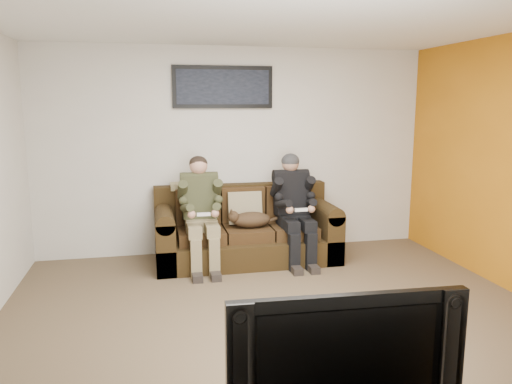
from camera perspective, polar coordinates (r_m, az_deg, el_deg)
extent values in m
plane|color=brown|center=(4.59, 2.75, -14.43)|extent=(5.00, 5.00, 0.00)
plane|color=silver|center=(4.23, 3.07, 19.55)|extent=(5.00, 5.00, 0.00)
plane|color=beige|center=(6.40, -2.32, 4.70)|extent=(5.00, 0.00, 5.00)
plane|color=beige|center=(2.17, 18.54, -6.71)|extent=(5.00, 0.00, 5.00)
cube|color=#2F200E|center=(6.15, -1.08, -6.48)|extent=(2.18, 0.94, 0.30)
cube|color=#2F200E|center=(6.39, -1.74, -1.70)|extent=(2.18, 0.20, 0.59)
cube|color=#2F200E|center=(6.00, -10.37, -5.58)|extent=(0.22, 0.94, 0.59)
cube|color=#2F200E|center=(6.36, 7.66, -4.61)|extent=(0.22, 0.94, 0.59)
cylinder|color=#2F200E|center=(5.93, -10.46, -2.81)|extent=(0.22, 0.94, 0.22)
cylinder|color=#2F200E|center=(6.29, 7.72, -1.98)|extent=(0.22, 0.94, 0.22)
cube|color=#382411|center=(5.96, -6.32, -4.89)|extent=(0.54, 0.59, 0.14)
cube|color=#382411|center=(6.17, -6.65, -1.64)|extent=(0.54, 0.14, 0.44)
cube|color=#382411|center=(6.04, -1.00, -4.63)|extent=(0.54, 0.59, 0.14)
cube|color=#382411|center=(6.24, -1.51, -1.43)|extent=(0.54, 0.14, 0.44)
cube|color=#382411|center=(6.17, 4.14, -4.34)|extent=(0.54, 0.59, 0.14)
cube|color=#382411|center=(6.37, 3.47, -1.21)|extent=(0.54, 0.14, 0.44)
cube|color=#8C7D5C|center=(6.14, -1.31, -1.82)|extent=(0.42, 0.20, 0.41)
cube|color=#BBB689|center=(6.23, -7.70, 0.69)|extent=(0.45, 0.22, 0.08)
cube|color=#857653|center=(5.90, -6.32, -3.66)|extent=(0.36, 0.30, 0.14)
cube|color=#363821|center=(5.93, -6.48, -0.61)|extent=(0.40, 0.30, 0.53)
cylinder|color=#363821|center=(5.92, -6.54, 1.42)|extent=(0.44, 0.18, 0.18)
sphere|color=tan|center=(5.91, -6.59, 2.98)|extent=(0.21, 0.21, 0.21)
cube|color=#857653|center=(5.70, -7.11, -4.27)|extent=(0.15, 0.42, 0.13)
cube|color=#857653|center=(5.72, -5.11, -4.18)|extent=(0.15, 0.42, 0.13)
cube|color=#857653|center=(5.58, -6.87, -7.54)|extent=(0.12, 0.13, 0.44)
cube|color=#857653|center=(5.60, -4.81, -7.44)|extent=(0.12, 0.13, 0.44)
cube|color=black|center=(5.56, -6.75, -9.54)|extent=(0.11, 0.26, 0.08)
cube|color=black|center=(5.58, -4.68, -9.42)|extent=(0.11, 0.26, 0.08)
cylinder|color=#363821|center=(5.83, -8.38, 0.15)|extent=(0.11, 0.30, 0.28)
cylinder|color=#363821|center=(5.87, -4.48, 0.29)|extent=(0.11, 0.30, 0.28)
cylinder|color=#363821|center=(5.65, -7.89, -1.82)|extent=(0.14, 0.32, 0.15)
cylinder|color=#363821|center=(5.68, -4.46, -1.68)|extent=(0.14, 0.32, 0.15)
sphere|color=tan|center=(5.54, -7.37, -2.56)|extent=(0.09, 0.09, 0.09)
sphere|color=tan|center=(5.57, -4.70, -2.45)|extent=(0.09, 0.09, 0.09)
cube|color=white|center=(5.53, -6.01, -2.55)|extent=(0.15, 0.04, 0.03)
ellipsoid|color=black|center=(5.92, -6.61, 3.29)|extent=(0.22, 0.22, 0.17)
cube|color=black|center=(6.11, 4.24, -3.14)|extent=(0.36, 0.30, 0.14)
cube|color=black|center=(6.14, 4.01, -0.20)|extent=(0.40, 0.30, 0.53)
cylinder|color=black|center=(6.12, 3.98, 1.76)|extent=(0.44, 0.18, 0.18)
sphere|color=#A1725A|center=(6.12, 3.95, 3.27)|extent=(0.21, 0.21, 0.21)
cube|color=black|center=(5.90, 3.85, -3.72)|extent=(0.15, 0.42, 0.13)
cube|color=black|center=(5.95, 5.70, -3.61)|extent=(0.15, 0.42, 0.13)
cube|color=black|center=(5.79, 4.36, -6.86)|extent=(0.12, 0.13, 0.44)
cube|color=black|center=(5.84, 6.25, -6.72)|extent=(0.12, 0.13, 0.44)
cube|color=black|center=(5.77, 4.56, -8.78)|extent=(0.11, 0.26, 0.08)
cube|color=black|center=(5.83, 6.47, -8.62)|extent=(0.11, 0.26, 0.08)
cylinder|color=black|center=(6.00, 2.37, 0.54)|extent=(0.11, 0.30, 0.28)
cylinder|color=black|center=(6.12, 6.01, 0.67)|extent=(0.11, 0.30, 0.28)
cylinder|color=black|center=(5.83, 3.19, -1.35)|extent=(0.14, 0.32, 0.15)
cylinder|color=black|center=(5.93, 6.36, -1.21)|extent=(0.14, 0.32, 0.15)
sphere|color=#A1725A|center=(5.74, 3.88, -2.06)|extent=(0.09, 0.09, 0.09)
sphere|color=#A1725A|center=(5.82, 6.35, -1.93)|extent=(0.09, 0.09, 0.09)
cube|color=white|center=(5.76, 5.18, -2.04)|extent=(0.15, 0.04, 0.03)
ellipsoid|color=black|center=(6.12, 3.95, 3.55)|extent=(0.22, 0.22, 0.19)
ellipsoid|color=#4C341E|center=(5.97, -0.54, -3.19)|extent=(0.47, 0.26, 0.19)
sphere|color=#4C341E|center=(5.88, -2.59, -2.83)|extent=(0.14, 0.14, 0.14)
cone|color=#4C341E|center=(5.83, -2.73, -2.25)|extent=(0.04, 0.04, 0.04)
cone|color=#4C341E|center=(5.90, -2.84, -2.11)|extent=(0.04, 0.04, 0.04)
cylinder|color=#4C341E|center=(6.07, 1.59, -3.29)|extent=(0.26, 0.13, 0.08)
cube|color=black|center=(6.32, -3.80, 11.88)|extent=(1.25, 0.04, 0.52)
cube|color=black|center=(6.30, -3.76, 11.89)|extent=(1.15, 0.01, 0.42)
imported|color=black|center=(2.53, 9.58, -17.35)|extent=(1.13, 0.20, 0.65)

